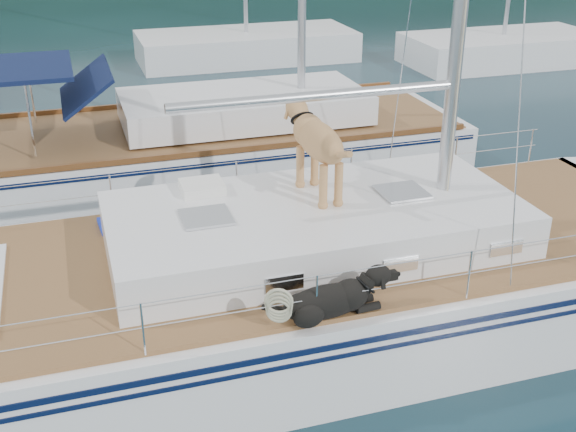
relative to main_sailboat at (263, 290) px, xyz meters
name	(u,v)px	position (x,y,z in m)	size (l,w,h in m)	color
ground	(257,335)	(-0.10, 0.00, -0.69)	(120.00, 120.00, 0.00)	black
main_sailboat	(263,290)	(0.00, 0.00, 0.00)	(12.00, 3.81, 14.01)	white
neighbor_sailboat	(192,150)	(0.14, 5.76, -0.06)	(11.00, 3.50, 13.30)	white
bg_boat_center	(247,47)	(3.90, 16.00, -0.24)	(7.20, 3.00, 11.65)	white
bg_boat_east	(502,49)	(11.90, 13.00, -0.23)	(6.40, 3.00, 11.65)	white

